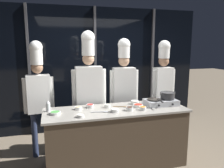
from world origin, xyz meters
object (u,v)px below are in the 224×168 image
Objects in this scene: prep_bowl_onion at (80,116)px; prep_bowl_ginger at (78,108)px; prep_bowl_bean_sprouts at (107,106)px; prep_bowl_carrots at (143,108)px; chef_sous at (89,84)px; prep_bowl_garlic at (135,102)px; squeeze_bottle_clear at (48,106)px; chef_line at (124,84)px; frying_pan at (154,99)px; stock_pot at (168,95)px; prep_bowl_soy_glaze at (130,108)px; prep_bowl_chili_flakes at (138,105)px; prep_bowl_scallions at (55,113)px; chef_head at (38,90)px; serving_spoon_solid at (124,106)px; chef_pastry at (163,81)px; serving_spoon_slotted at (103,112)px; prep_bowl_bell_pepper at (90,106)px; prep_bowl_rice at (115,110)px; portable_stove at (161,102)px.

prep_bowl_ginger is (0.01, 0.38, 0.00)m from prep_bowl_onion.
prep_bowl_carrots is (0.48, -0.27, 0.00)m from prep_bowl_bean_sprouts.
prep_bowl_garlic is at bearing 155.29° from chef_sous.
squeeze_bottle_clear is 0.08× the size of chef_line.
frying_pan is at bearing -32.20° from prep_bowl_garlic.
prep_bowl_onion is at bearing 47.73° from chef_line.
prep_bowl_soy_glaze is (-0.72, -0.16, -0.12)m from stock_pot.
prep_bowl_garlic reaches higher than prep_bowl_carrots.
prep_bowl_chili_flakes is 0.08× the size of chef_line.
prep_bowl_scallions is 1.31m from prep_bowl_garlic.
frying_pan is 0.21× the size of chef_head.
serving_spoon_solid is 0.12× the size of chef_pastry.
serving_spoon_slotted is (-0.61, -0.30, -0.03)m from prep_bowl_garlic.
prep_bowl_bell_pepper is 0.06× the size of chef_head.
prep_bowl_rice is 0.89m from chef_line.
frying_pan is at bearing 1.25° from prep_bowl_chili_flakes.
frying_pan is 2.43× the size of squeeze_bottle_clear.
prep_bowl_carrots is at bearing -159.87° from stock_pot.
prep_bowl_rice is 1.35m from chef_head.
squeeze_bottle_clear is 1.22× the size of prep_bowl_garlic.
serving_spoon_solid is at bearing 25.72° from serving_spoon_slotted.
chef_pastry reaches higher than portable_stove.
frying_pan is 0.30m from prep_bowl_chili_flakes.
prep_bowl_bell_pepper reaches higher than prep_bowl_onion.
prep_bowl_bean_sprouts is at bearing 118.20° from chef_sous.
chef_sous is (0.24, 0.41, 0.29)m from prep_bowl_ginger.
prep_bowl_bean_sprouts is at bearing 172.42° from serving_spoon_solid.
frying_pan reaches higher than prep_bowl_scallions.
prep_bowl_soy_glaze is (0.54, -0.31, 0.00)m from prep_bowl_bell_pepper.
prep_bowl_ginger is 0.42× the size of serving_spoon_slotted.
squeeze_bottle_clear is 0.90m from prep_bowl_bean_sprouts.
prep_bowl_rice is 0.86m from prep_bowl_scallions.
serving_spoon_slotted is (-0.12, -0.21, -0.02)m from prep_bowl_bean_sprouts.
chef_line reaches higher than prep_bowl_bean_sprouts.
chef_sous is (-0.26, 0.69, 0.28)m from prep_bowl_rice.
chef_line reaches higher than portable_stove.
prep_bowl_bell_pepper is 0.63m from prep_bowl_soy_glaze.
prep_bowl_rice is 0.53× the size of serving_spoon_solid.
chef_pastry is (0.21, 0.56, 0.13)m from stock_pot.
stock_pot is 2.14m from chef_head.
prep_bowl_chili_flakes is at bearing -5.41° from squeeze_bottle_clear.
chef_line is at bearing 173.77° from chef_head.
prep_bowl_bell_pepper is at bearing 172.50° from portable_stove.
prep_bowl_rice is at bearing -168.51° from portable_stove.
prep_bowl_soy_glaze is 0.20m from prep_bowl_carrots.
chef_sous reaches higher than prep_bowl_soy_glaze.
serving_spoon_slotted is 0.42m from serving_spoon_solid.
prep_bowl_chili_flakes and prep_bowl_ginger have the same top height.
prep_bowl_ginger is (-0.74, 0.27, -0.01)m from prep_bowl_soy_glaze.
stock_pot is 1.47m from prep_bowl_ginger.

